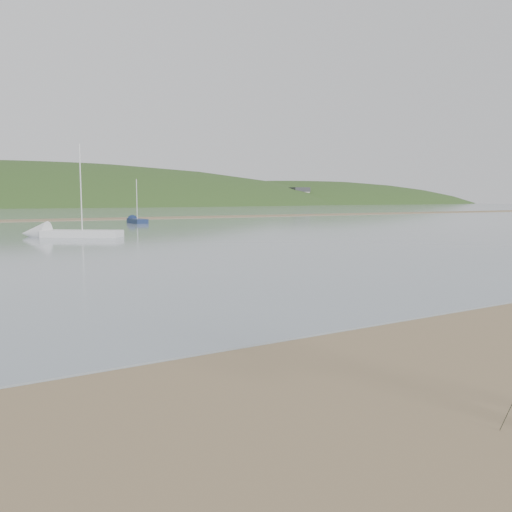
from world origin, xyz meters
TOP-DOWN VIEW (x-y plane):
  - sailboat_white_near at (7.16, 36.80)m, footprint 7.05×5.87m
  - sailboat_blue_far at (20.01, 56.74)m, footprint 1.52×5.44m

SIDE VIEW (x-z plane):
  - sailboat_white_near at x=7.16m, z-range -3.38..3.99m
  - sailboat_blue_far at x=20.01m, z-range -2.41..3.01m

